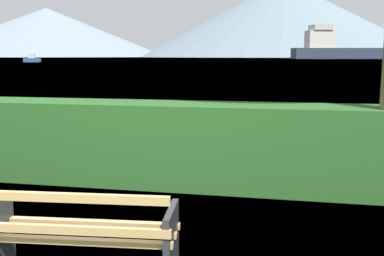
{
  "coord_description": "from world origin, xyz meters",
  "views": [
    {
      "loc": [
        1.55,
        -3.21,
        1.85
      ],
      "look_at": [
        0.0,
        4.51,
        0.58
      ],
      "focal_mm": 42.11,
      "sensor_mm": 36.0,
      "label": 1
    }
  ],
  "objects": [
    {
      "name": "water_surface",
      "position": [
        0.0,
        308.92,
        0.0
      ],
      "size": [
        620.0,
        620.0,
        0.0
      ],
      "primitive_type": "plane",
      "color": "#6B8EA3",
      "rests_on": "ground_plane"
    },
    {
      "name": "cargo_ship_large",
      "position": [
        40.24,
        261.93,
        5.14
      ],
      "size": [
        81.62,
        31.17,
        18.37
      ],
      "color": "#2D384C",
      "rests_on": "water_surface"
    },
    {
      "name": "distant_hills",
      "position": [
        12.29,
        554.27,
        39.45
      ],
      "size": [
        862.08,
        376.32,
        89.46
      ],
      "color": "gray",
      "rests_on": "ground_plane"
    },
    {
      "name": "tender_far",
      "position": [
        -67.24,
        112.53,
        0.8
      ],
      "size": [
        4.68,
        2.1,
        2.25
      ],
      "color": "#335693",
      "rests_on": "water_surface"
    },
    {
      "name": "hedge_row",
      "position": [
        0.0,
        2.98,
        0.59
      ],
      "size": [
        8.18,
        0.87,
        1.18
      ],
      "primitive_type": "cube",
      "color": "#285B23",
      "rests_on": "ground_plane"
    },
    {
      "name": "park_bench",
      "position": [
        0.01,
        -0.06,
        0.42
      ],
      "size": [
        1.58,
        0.7,
        0.87
      ],
      "color": "tan",
      "rests_on": "ground_plane"
    }
  ]
}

